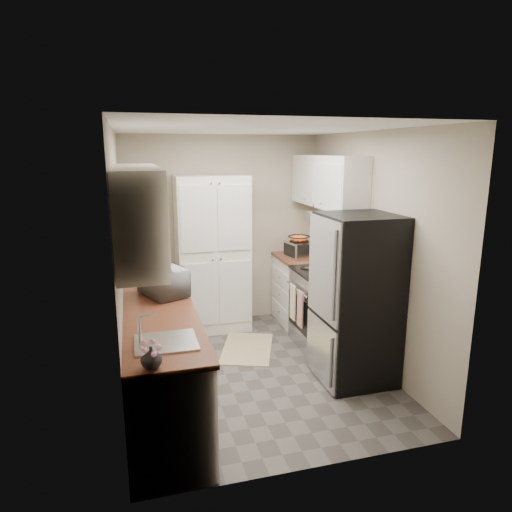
{
  "coord_description": "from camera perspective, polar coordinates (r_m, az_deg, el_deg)",
  "views": [
    {
      "loc": [
        -1.18,
        -4.32,
        2.3
      ],
      "look_at": [
        0.06,
        0.15,
        1.22
      ],
      "focal_mm": 32.0,
      "sensor_mm": 36.0,
      "label": 1
    }
  ],
  "objects": [
    {
      "name": "base_cabinet_right",
      "position": [
        6.21,
        5.78,
        -4.42
      ],
      "size": [
        0.6,
        0.8,
        0.88
      ],
      "primitive_type": "cube",
      "color": "silver",
      "rests_on": "ground"
    },
    {
      "name": "base_cabinet_left",
      "position": [
        4.31,
        -11.69,
        -12.72
      ],
      "size": [
        0.6,
        2.3,
        0.88
      ],
      "primitive_type": "cube",
      "color": "silver",
      "rests_on": "ground"
    },
    {
      "name": "fruit_basket",
      "position": [
        5.94,
        5.4,
        2.34
      ],
      "size": [
        0.32,
        0.32,
        0.12
      ],
      "primitive_type": null,
      "rotation": [
        0.0,
        0.0,
        0.15
      ],
      "color": "orange",
      "rests_on": "toaster_oven"
    },
    {
      "name": "flower_vase",
      "position": [
        3.09,
        -12.96,
        -12.27
      ],
      "size": [
        0.17,
        0.17,
        0.15
      ],
      "primitive_type": "imported",
      "rotation": [
        0.0,
        0.0,
        -0.23
      ],
      "color": "silver",
      "rests_on": "countertop_left"
    },
    {
      "name": "kitchen_mat",
      "position": [
        5.51,
        -1.11,
        -11.48
      ],
      "size": [
        0.84,
        1.04,
        0.01
      ],
      "primitive_type": "cube",
      "rotation": [
        0.0,
        0.0,
        -0.35
      ],
      "color": "tan",
      "rests_on": "ground"
    },
    {
      "name": "refrigerator",
      "position": [
        4.68,
        12.43,
        -5.27
      ],
      "size": [
        0.7,
        0.72,
        1.7
      ],
      "primitive_type": "cube",
      "color": "#B7B7BC",
      "rests_on": "ground"
    },
    {
      "name": "microwave",
      "position": [
        4.52,
        -11.44,
        -3.12
      ],
      "size": [
        0.51,
        0.59,
        0.27
      ],
      "primitive_type": "imported",
      "rotation": [
        0.0,
        0.0,
        1.99
      ],
      "color": "#A6A6AA",
      "rests_on": "countertop_left"
    },
    {
      "name": "countertop_left",
      "position": [
        4.14,
        -11.98,
        -6.97
      ],
      "size": [
        0.63,
        2.33,
        0.04
      ],
      "primitive_type": "cube",
      "color": "brown",
      "rests_on": "base_cabinet_left"
    },
    {
      "name": "countertop_right",
      "position": [
        6.08,
        5.88,
        -0.28
      ],
      "size": [
        0.63,
        0.83,
        0.04
      ],
      "primitive_type": "cube",
      "color": "brown",
      "rests_on": "base_cabinet_right"
    },
    {
      "name": "pantry_cabinet",
      "position": [
        5.86,
        -5.45,
        0.23
      ],
      "size": [
        0.9,
        0.55,
        2.0
      ],
      "primitive_type": "cube",
      "color": "silver",
      "rests_on": "ground"
    },
    {
      "name": "room_shell",
      "position": [
        4.51,
        -0.35,
        4.52
      ],
      "size": [
        2.64,
        3.24,
        2.52
      ],
      "color": "#B4A891",
      "rests_on": "ground"
    },
    {
      "name": "ground",
      "position": [
        5.03,
        -0.15,
        -14.09
      ],
      "size": [
        3.2,
        3.2,
        0.0
      ],
      "primitive_type": "plane",
      "color": "#56514C",
      "rests_on": "ground"
    },
    {
      "name": "toaster_oven",
      "position": [
        6.0,
        5.52,
        0.79
      ],
      "size": [
        0.35,
        0.41,
        0.22
      ],
      "primitive_type": "cube",
      "rotation": [
        0.0,
        0.0,
        0.14
      ],
      "color": "silver",
      "rests_on": "countertop_right"
    },
    {
      "name": "electric_range",
      "position": [
        5.49,
        8.67,
        -6.44
      ],
      "size": [
        0.71,
        0.78,
        1.13
      ],
      "color": "#B7B7BC",
      "rests_on": "ground"
    },
    {
      "name": "cutting_board",
      "position": [
        5.17,
        -12.01,
        -0.9
      ],
      "size": [
        0.11,
        0.24,
        0.31
      ],
      "primitive_type": "cube",
      "rotation": [
        0.0,
        0.0,
        -0.36
      ],
      "color": "green",
      "rests_on": "countertop_left"
    },
    {
      "name": "wine_bottle",
      "position": [
        5.04,
        -14.19,
        -1.51
      ],
      "size": [
        0.07,
        0.07,
        0.29
      ],
      "primitive_type": "cylinder",
      "color": "black",
      "rests_on": "countertop_left"
    }
  ]
}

